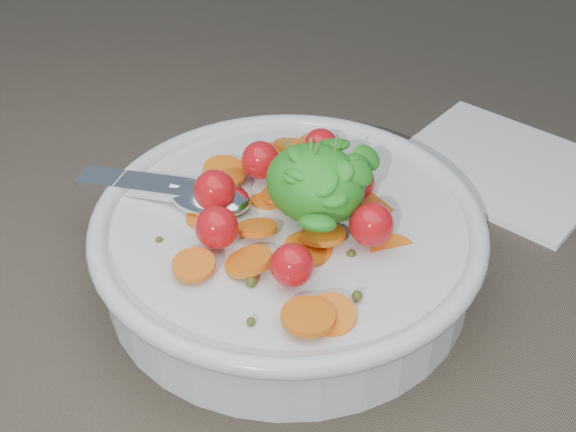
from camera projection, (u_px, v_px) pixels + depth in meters
The scene contains 3 objects.
ground at pixel (282, 278), 0.58m from camera, with size 6.00×6.00×0.00m, color #675B49.
bowl at pixel (288, 239), 0.56m from camera, with size 0.32×0.30×0.13m.
napkin at pixel (502, 166), 0.69m from camera, with size 0.18×0.16×0.01m, color white.
Camera 1 is at (0.25, -0.33, 0.40)m, focal length 45.00 mm.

